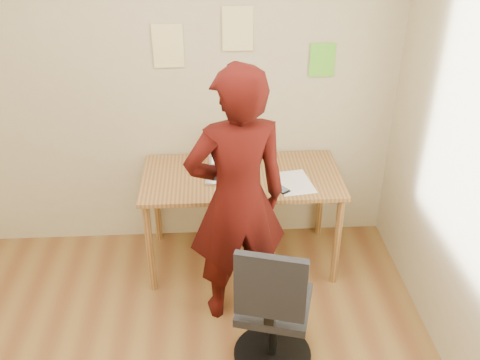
{
  "coord_description": "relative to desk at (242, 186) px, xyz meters",
  "views": [
    {
      "loc": [
        0.38,
        -1.89,
        2.59
      ],
      "look_at": [
        0.55,
        0.95,
        0.95
      ],
      "focal_mm": 40.0,
      "sensor_mm": 36.0,
      "label": 1
    }
  ],
  "objects": [
    {
      "name": "wall_note_right",
      "position": [
        0.59,
        0.36,
        0.79
      ],
      "size": [
        0.18,
        0.0,
        0.24
      ],
      "primitive_type": "cube",
      "color": "#69D930",
      "rests_on": "room"
    },
    {
      "name": "phone",
      "position": [
        0.25,
        -0.21,
        0.09
      ],
      "size": [
        0.13,
        0.14,
        0.01
      ],
      "rotation": [
        0.0,
        0.0,
        0.63
      ],
      "color": "black",
      "rests_on": "desk"
    },
    {
      "name": "person",
      "position": [
        -0.06,
        -0.53,
        0.21
      ],
      "size": [
        0.7,
        0.53,
        1.73
      ],
      "primitive_type": "imported",
      "rotation": [
        0.0,
        0.0,
        3.33
      ],
      "color": "#380A07",
      "rests_on": "ground"
    },
    {
      "name": "office_chair",
      "position": [
        0.11,
        -1.02,
        -0.26
      ],
      "size": [
        0.5,
        0.51,
        0.92
      ],
      "rotation": [
        0.0,
        0.0,
        -0.28
      ],
      "color": "black",
      "rests_on": "ground"
    },
    {
      "name": "desk",
      "position": [
        0.0,
        0.0,
        0.0
      ],
      "size": [
        1.4,
        0.7,
        0.74
      ],
      "color": "#A17337",
      "rests_on": "ground"
    },
    {
      "name": "wall_note_mid",
      "position": [
        -0.01,
        0.36,
        1.02
      ],
      "size": [
        0.21,
        0.0,
        0.3
      ],
      "primitive_type": "cube",
      "color": "#F6E093",
      "rests_on": "room"
    },
    {
      "name": "laptop",
      "position": [
        -0.06,
        0.03,
        0.14
      ],
      "size": [
        0.39,
        0.36,
        0.26
      ],
      "rotation": [
        0.0,
        0.0,
        -0.13
      ],
      "color": "#ACADB4",
      "rests_on": "desk"
    },
    {
      "name": "wall_note_left",
      "position": [
        -0.48,
        0.36,
        0.91
      ],
      "size": [
        0.21,
        0.0,
        0.3
      ],
      "primitive_type": "cube",
      "color": "#F6E093",
      "rests_on": "room"
    },
    {
      "name": "paper_sheet",
      "position": [
        0.35,
        -0.12,
        0.09
      ],
      "size": [
        0.28,
        0.36,
        0.0
      ],
      "primitive_type": "cube",
      "rotation": [
        0.0,
        0.0,
        0.15
      ],
      "color": "white",
      "rests_on": "desk"
    },
    {
      "name": "room",
      "position": [
        -0.59,
        -1.38,
        0.7
      ],
      "size": [
        3.58,
        3.58,
        2.78
      ],
      "color": "brown",
      "rests_on": "ground"
    }
  ]
}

